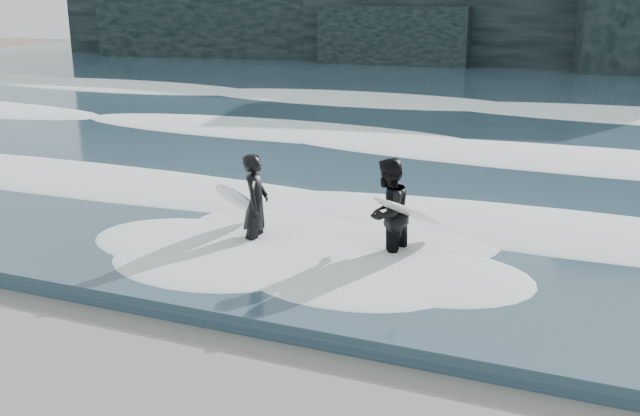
{
  "coord_description": "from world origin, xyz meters",
  "views": [
    {
      "loc": [
        5.6,
        -5.1,
        4.65
      ],
      "look_at": [
        0.97,
        6.24,
        1.0
      ],
      "focal_mm": 40.0,
      "sensor_mm": 36.0,
      "label": 1
    }
  ],
  "objects": [
    {
      "name": "sea",
      "position": [
        0.0,
        29.0,
        0.15
      ],
      "size": [
        90.0,
        52.0,
        0.3
      ],
      "primitive_type": "cube",
      "color": "#2C4252",
      "rests_on": "ground"
    },
    {
      "name": "foam_near",
      "position": [
        0.0,
        9.0,
        0.4
      ],
      "size": [
        60.0,
        3.2,
        0.2
      ],
      "primitive_type": "ellipsoid",
      "color": "white",
      "rests_on": "sea"
    },
    {
      "name": "foam_mid",
      "position": [
        0.0,
        16.0,
        0.42
      ],
      "size": [
        60.0,
        4.0,
        0.24
      ],
      "primitive_type": "ellipsoid",
      "color": "white",
      "rests_on": "sea"
    },
    {
      "name": "foam_far",
      "position": [
        0.0,
        25.0,
        0.45
      ],
      "size": [
        60.0,
        4.8,
        0.3
      ],
      "primitive_type": "ellipsoid",
      "color": "white",
      "rests_on": "sea"
    },
    {
      "name": "surfer_left",
      "position": [
        -0.31,
        6.12,
        0.96
      ],
      "size": [
        1.05,
        1.75,
        1.91
      ],
      "color": "black",
      "rests_on": "ground"
    },
    {
      "name": "surfer_right",
      "position": [
        2.25,
        6.36,
        1.0
      ],
      "size": [
        1.51,
        2.28,
        1.99
      ],
      "color": "black",
      "rests_on": "ground"
    }
  ]
}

